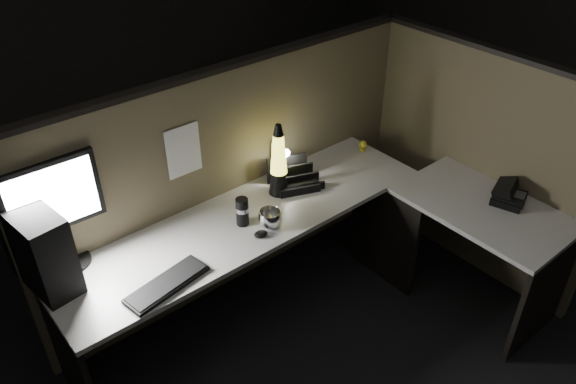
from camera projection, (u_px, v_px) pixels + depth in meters
floor at (333, 353)px, 3.34m from camera, size 6.00×6.00×0.00m
room_shell at (350, 105)px, 2.42m from camera, size 6.00×6.00×6.00m
partition_back at (236, 182)px, 3.50m from camera, size 2.66×0.06×1.50m
partition_right at (475, 164)px, 3.68m from camera, size 0.06×1.66×1.50m
desk at (330, 245)px, 3.26m from camera, size 2.60×1.60×0.73m
pc_tower at (39, 248)px, 2.68m from camera, size 0.24×0.43×0.43m
monitor at (54, 205)px, 2.71m from camera, size 0.47×0.20×0.60m
keyboard at (167, 284)px, 2.76m from camera, size 0.45×0.22×0.02m
mouse at (261, 234)px, 3.08m from camera, size 0.09×0.07×0.03m
clip_lamp at (279, 159)px, 3.49m from camera, size 0.05×0.19×0.25m
organizer at (294, 179)px, 3.49m from camera, size 0.32×0.31×0.20m
lava_lamp at (279, 165)px, 3.33m from camera, size 0.12×0.12×0.46m
travel_mug at (242, 212)px, 3.14m from camera, size 0.08×0.08×0.17m
steel_mug at (270, 219)px, 3.13m from camera, size 0.15×0.15×0.11m
figurine at (363, 144)px, 3.84m from camera, size 0.05×0.05×0.05m
pinned_paper at (184, 151)px, 3.08m from camera, size 0.21×0.00×0.30m
desk_phone at (508, 194)px, 3.34m from camera, size 0.25×0.25×0.12m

